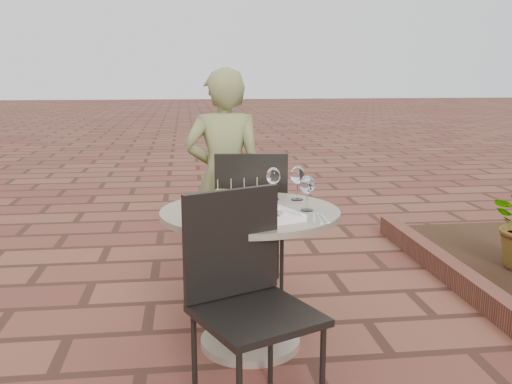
{
  "coord_description": "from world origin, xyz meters",
  "views": [
    {
      "loc": [
        -0.18,
        -2.96,
        1.4
      ],
      "look_at": [
        0.17,
        -0.21,
        0.82
      ],
      "focal_mm": 40.0,
      "sensor_mm": 36.0,
      "label": 1
    }
  ],
  "objects": [
    {
      "name": "chair_far",
      "position": [
        0.22,
        0.49,
        0.55
      ],
      "size": [
        0.48,
        0.48,
        0.93
      ],
      "rotation": [
        0.0,
        0.0,
        3.05
      ],
      "color": "black",
      "rests_on": "ground"
    },
    {
      "name": "plate_salmon",
      "position": [
        0.02,
        -0.02,
        0.75
      ],
      "size": [
        0.28,
        0.28,
        0.07
      ],
      "rotation": [
        0.0,
        0.0,
        -0.2
      ],
      "color": "silver",
      "rests_on": "cafe_table"
    },
    {
      "name": "steel_ramekin",
      "position": [
        -0.14,
        -0.14,
        0.75
      ],
      "size": [
        0.06,
        0.06,
        0.04
      ],
      "primitive_type": "cylinder",
      "rotation": [
        0.0,
        0.0,
        -0.1
      ],
      "color": "silver",
      "rests_on": "cafe_table"
    },
    {
      "name": "chair_near",
      "position": [
        0.05,
        -0.76,
        0.55
      ],
      "size": [
        0.58,
        0.58,
        0.93
      ],
      "rotation": [
        0.0,
        0.0,
        0.43
      ],
      "color": "black",
      "rests_on": "ground"
    },
    {
      "name": "wine_glass_far",
      "position": [
        0.41,
        -0.01,
        0.86
      ],
      "size": [
        0.08,
        0.08,
        0.18
      ],
      "color": "white",
      "rests_on": "cafe_table"
    },
    {
      "name": "ground",
      "position": [
        0.0,
        0.0,
        0.0
      ],
      "size": [
        60.0,
        60.0,
        0.0
      ],
      "primitive_type": "plane",
      "color": "brown",
      "rests_on": "ground"
    },
    {
      "name": "wine_glass_right",
      "position": [
        0.41,
        -0.26,
        0.85
      ],
      "size": [
        0.07,
        0.07,
        0.18
      ],
      "color": "white",
      "rests_on": "cafe_table"
    },
    {
      "name": "plate_sliders",
      "position": [
        0.07,
        -0.24,
        0.77
      ],
      "size": [
        0.31,
        0.31,
        0.17
      ],
      "rotation": [
        0.0,
        0.0,
        0.21
      ],
      "color": "silver",
      "rests_on": "cafe_table"
    },
    {
      "name": "diner",
      "position": [
        0.07,
        0.71,
        0.72
      ],
      "size": [
        0.55,
        0.38,
        1.44
      ],
      "primitive_type": "imported",
      "rotation": [
        0.0,
        0.0,
        3.07
      ],
      "color": "olive",
      "rests_on": "ground"
    },
    {
      "name": "plate_tuna",
      "position": [
        0.2,
        -0.4,
        0.75
      ],
      "size": [
        0.33,
        0.33,
        0.03
      ],
      "rotation": [
        0.0,
        0.0,
        0.37
      ],
      "color": "silver",
      "rests_on": "cafe_table"
    },
    {
      "name": "planter_curb",
      "position": [
        1.6,
        0.3,
        0.07
      ],
      "size": [
        0.12,
        3.0,
        0.15
      ],
      "primitive_type": "cube",
      "color": "brown",
      "rests_on": "ground"
    },
    {
      "name": "wine_glass_mid",
      "position": [
        0.29,
        0.02,
        0.85
      ],
      "size": [
        0.08,
        0.08,
        0.18
      ],
      "color": "white",
      "rests_on": "cafe_table"
    },
    {
      "name": "cafe_table",
      "position": [
        0.14,
        -0.21,
        0.48
      ],
      "size": [
        0.9,
        0.9,
        0.73
      ],
      "color": "gray",
      "rests_on": "ground"
    },
    {
      "name": "cutlery_set",
      "position": [
        0.44,
        -0.42,
        0.73
      ],
      "size": [
        0.1,
        0.2,
        0.0
      ],
      "primitive_type": null,
      "rotation": [
        0.0,
        0.0,
        -0.08
      ],
      "color": "silver",
      "rests_on": "cafe_table"
    }
  ]
}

